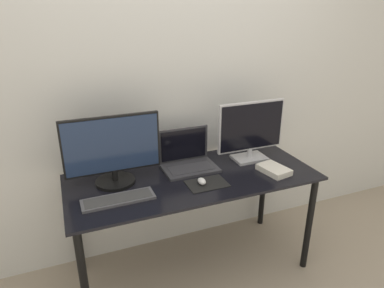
# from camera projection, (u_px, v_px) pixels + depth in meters

# --- Properties ---
(wall_back) EXTENTS (7.00, 0.05, 2.50)m
(wall_back) POSITION_uv_depth(u_px,v_px,m) (171.00, 88.00, 2.41)
(wall_back) COLOR silver
(wall_back) RESTS_ON ground_plane
(desk) EXTENTS (1.63, 0.69, 0.75)m
(desk) POSITION_uv_depth(u_px,v_px,m) (193.00, 189.00, 2.28)
(desk) COLOR black
(desk) RESTS_ON ground_plane
(monitor_left) EXTENTS (0.59, 0.25, 0.44)m
(monitor_left) POSITION_uv_depth(u_px,v_px,m) (113.00, 151.00, 2.08)
(monitor_left) COLOR black
(monitor_left) RESTS_ON desk
(monitor_right) EXTENTS (0.50, 0.17, 0.43)m
(monitor_right) POSITION_uv_depth(u_px,v_px,m) (251.00, 131.00, 2.42)
(monitor_right) COLOR #B2B2B7
(monitor_right) RESTS_ON desk
(laptop) EXTENTS (0.36, 0.26, 0.26)m
(laptop) POSITION_uv_depth(u_px,v_px,m) (187.00, 158.00, 2.36)
(laptop) COLOR #333338
(laptop) RESTS_ON desk
(keyboard) EXTENTS (0.42, 0.14, 0.02)m
(keyboard) POSITION_uv_depth(u_px,v_px,m) (118.00, 199.00, 1.96)
(keyboard) COLOR #4C4C51
(keyboard) RESTS_ON desk
(mousepad) EXTENTS (0.25, 0.18, 0.00)m
(mousepad) POSITION_uv_depth(u_px,v_px,m) (207.00, 184.00, 2.15)
(mousepad) COLOR black
(mousepad) RESTS_ON desk
(mouse) EXTENTS (0.05, 0.07, 0.04)m
(mouse) POSITION_uv_depth(u_px,v_px,m) (202.00, 181.00, 2.13)
(mouse) COLOR silver
(mouse) RESTS_ON mousepad
(book) EXTENTS (0.18, 0.23, 0.04)m
(book) POSITION_uv_depth(u_px,v_px,m) (274.00, 170.00, 2.29)
(book) COLOR silver
(book) RESTS_ON desk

